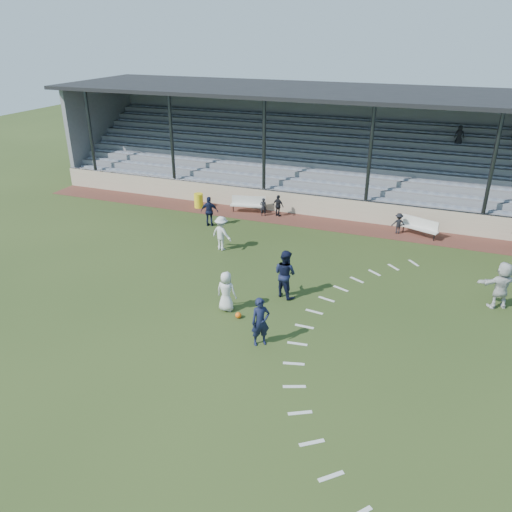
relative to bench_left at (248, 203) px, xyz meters
The scene contains 18 objects.
ground 11.37m from the bench_left, 71.30° to the right, with size 90.00×90.00×0.00m, color #2A3B18.
cinder_track 3.69m from the bench_left, ahead, with size 34.00×2.00×0.02m, color #502820.
retaining_wall 3.73m from the bench_left, 12.37° to the left, with size 34.00×0.18×1.20m, color #BEAE92.
bench_left is the anchor object (origin of this frame).
bench_right 9.68m from the bench_left, ahead, with size 2.01×1.17×0.95m.
trash_bin 3.11m from the bench_left, behind, with size 0.54×0.54×0.86m, color yellow.
football 11.77m from the bench_left, 70.12° to the right, with size 0.23×0.23×0.23m, color #EE5C0E.
player_white_lead 11.18m from the bench_left, 72.57° to the right, with size 0.79×0.51×1.61m, color silver.
player_navy_lead 13.46m from the bench_left, 66.52° to the right, with size 0.65×0.42×1.77m, color #121834.
player_navy_mid 10.19m from the bench_left, 59.95° to the right, with size 0.98×0.76×2.01m, color #121834.
player_white_wing 5.56m from the bench_left, 81.75° to the right, with size 1.11×0.64×1.71m, color silver.
player_navy_wing 3.02m from the bench_left, 112.62° to the right, with size 0.97×0.40×1.65m, color #121834.
player_white_back 14.75m from the bench_left, 27.03° to the right, with size 1.78×0.57×1.92m, color silver.
sub_left_near 1.09m from the bench_left, 15.27° to the right, with size 0.39×0.25×1.06m, color black.
sub_left_far 1.88m from the bench_left, ahead, with size 0.74×0.31×1.26m, color black.
sub_right 8.62m from the bench_left, ahead, with size 0.72×0.41×1.11m, color black.
grandstand 6.80m from the bench_left, 56.51° to the left, with size 34.60×9.00×6.61m.
penalty_arc 13.27m from the bench_left, 54.18° to the right, with size 3.89×14.63×0.01m.
Camera 1 is at (6.71, -15.08, 9.98)m, focal length 35.00 mm.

